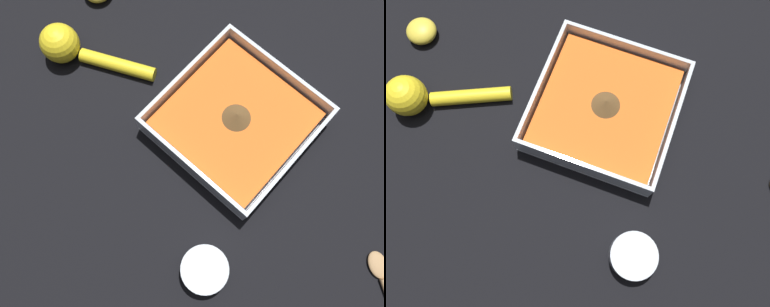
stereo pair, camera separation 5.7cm
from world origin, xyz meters
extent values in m
plane|color=black|center=(0.00, 0.00, 0.00)|extent=(4.00, 4.00, 0.00)
cube|color=silver|center=(-0.03, -0.01, 0.00)|extent=(0.22, 0.22, 0.01)
cube|color=silver|center=(-0.03, 0.10, 0.03)|extent=(0.22, 0.01, 0.04)
cube|color=silver|center=(-0.03, -0.12, 0.03)|extent=(0.22, 0.01, 0.04)
cube|color=silver|center=(0.08, -0.01, 0.03)|extent=(0.01, 0.21, 0.04)
cube|color=silver|center=(-0.13, -0.01, 0.03)|extent=(0.01, 0.21, 0.04)
cube|color=orange|center=(-0.03, -0.01, 0.02)|extent=(0.20, 0.20, 0.02)
cone|color=brown|center=(-0.03, -0.01, 0.04)|extent=(0.05, 0.05, 0.02)
cylinder|color=silver|center=(0.08, -0.21, 0.02)|extent=(0.07, 0.07, 0.04)
cylinder|color=brown|center=(0.08, -0.21, 0.01)|extent=(0.06, 0.06, 0.02)
sphere|color=yellow|center=(-0.33, -0.10, 0.03)|extent=(0.06, 0.06, 0.06)
cylinder|color=yellow|center=(-0.24, -0.06, 0.01)|extent=(0.13, 0.08, 0.02)
ellipsoid|color=tan|center=(0.27, -0.03, 0.01)|extent=(0.05, 0.05, 0.01)
camera|label=1|loc=(0.06, -0.21, 0.58)|focal=35.00mm
camera|label=2|loc=(0.01, -0.24, 0.58)|focal=35.00mm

